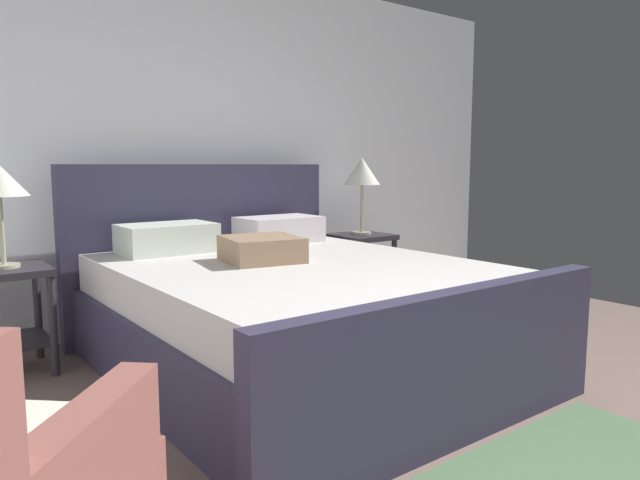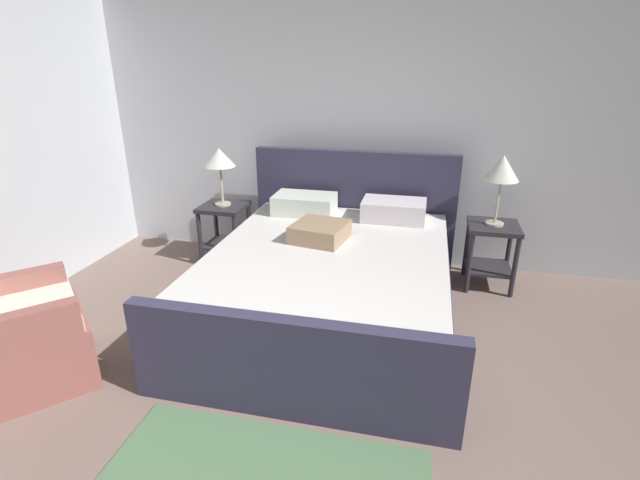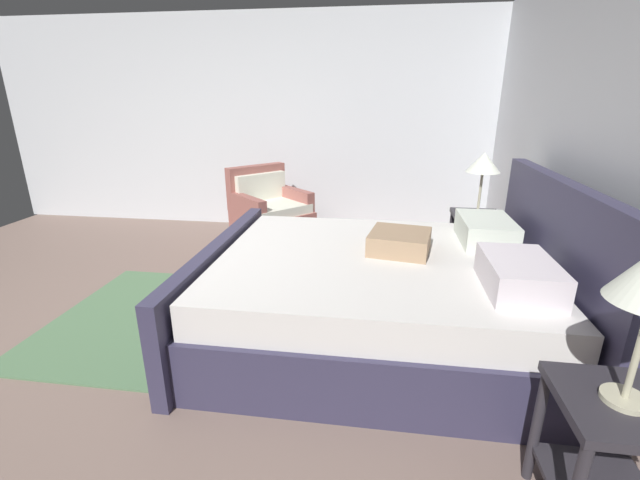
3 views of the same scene
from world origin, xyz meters
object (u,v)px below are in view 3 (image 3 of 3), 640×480
(bed, at_px, (383,293))
(table_lamp_left, at_px, (484,164))
(armchair, at_px, (270,217))
(nightstand_right, at_px, (612,444))
(nightstand_left, at_px, (475,234))

(bed, distance_m, table_lamp_left, 1.72)
(armchair, bearing_deg, nightstand_right, 34.80)
(nightstand_left, height_order, table_lamp_left, table_lamp_left)
(nightstand_right, relative_size, table_lamp_left, 1.05)
(bed, relative_size, nightstand_right, 3.93)
(nightstand_left, bearing_deg, armchair, -102.78)
(bed, height_order, nightstand_left, bed)
(nightstand_left, bearing_deg, nightstand_right, -0.08)
(nightstand_right, height_order, nightstand_left, same)
(nightstand_left, bearing_deg, bed, -33.75)
(nightstand_right, distance_m, nightstand_left, 2.60)
(bed, xyz_separation_m, table_lamp_left, (-1.30, 0.87, 0.72))
(nightstand_right, bearing_deg, table_lamp_left, 179.92)
(table_lamp_left, bearing_deg, bed, -33.75)
(nightstand_right, xyz_separation_m, armchair, (-3.09, -2.15, -0.06))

